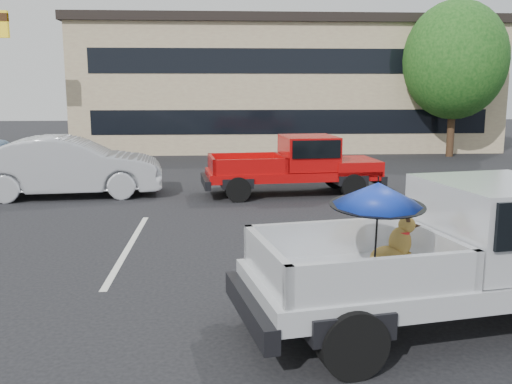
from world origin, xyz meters
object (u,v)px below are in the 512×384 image
tree_right (455,60)px  red_pickup (303,163)px  tree_back (347,63)px  silver_pickup (481,246)px  silver_sedan (69,166)px

tree_right → red_pickup: 12.17m
tree_back → silver_pickup: bearing=-98.4°
tree_back → silver_pickup: (-3.85, -25.95, -3.36)m
red_pickup → silver_sedan: bearing=173.1°
tree_back → red_pickup: bearing=-106.2°
tree_right → tree_back: bearing=110.6°
silver_sedan → tree_right: bearing=-65.4°
red_pickup → silver_sedan: silver_sedan is taller
tree_back → red_pickup: tree_back is taller
tree_right → red_pickup: bearing=-132.0°
tree_back → silver_pickup: 26.44m
tree_back → silver_pickup: size_ratio=1.19×
silver_pickup → red_pickup: silver_pickup is taller
tree_back → red_pickup: size_ratio=1.35×
tree_right → silver_pickup: bearing=-110.9°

